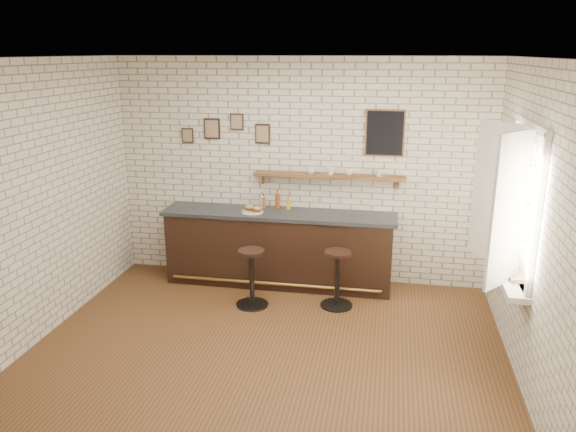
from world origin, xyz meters
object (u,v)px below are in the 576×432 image
shelf_cup_a (311,170)px  shelf_cup_c (349,172)px  sandwich_plate (253,212)px  shelf_cup_b (331,171)px  ciabatta_sandwich (253,209)px  book_lower (509,279)px  book_upper (509,276)px  condiment_bottle_yellow (288,204)px  bar_stool_right (337,277)px  bar_counter (279,248)px  bitters_bottle_brown (264,202)px  bar_stool_left (252,276)px  bitters_bottle_white (262,201)px  bitters_bottle_amber (277,201)px  shelf_cup_d (379,173)px

shelf_cup_a → shelf_cup_c: bearing=-14.2°
sandwich_plate → shelf_cup_b: 1.16m
ciabatta_sandwich → book_lower: (2.94, -1.57, -0.12)m
book_upper → shelf_cup_b: bearing=133.8°
condiment_bottle_yellow → sandwich_plate: bearing=-150.1°
bar_stool_right → shelf_cup_a: 1.47m
bar_counter → bitters_bottle_brown: bearing=144.8°
bar_counter → shelf_cup_b: (0.65, 0.20, 1.04)m
bar_stool_left → shelf_cup_a: 1.61m
condiment_bottle_yellow → bar_stool_left: bearing=-107.3°
bitters_bottle_white → shelf_cup_c: size_ratio=1.91×
bitters_bottle_white → condiment_bottle_yellow: 0.36m
bar_stool_left → sandwich_plate: bearing=102.2°
bitters_bottle_brown → condiment_bottle_yellow: 0.34m
bar_stool_right → book_lower: 2.13m
book_upper → bar_stool_right: bearing=146.3°
bar_stool_right → shelf_cup_a: shelf_cup_a is taller
bar_counter → shelf_cup_b: bearing=17.1°
shelf_cup_b → book_upper: 2.73m
bar_counter → bitters_bottle_white: bearing=146.8°
bitters_bottle_amber → bar_stool_left: size_ratio=0.36×
shelf_cup_a → book_lower: shelf_cup_a is taller
ciabatta_sandwich → book_lower: ciabatta_sandwich is taller
sandwich_plate → condiment_bottle_yellow: size_ratio=1.57×
bitters_bottle_amber → shelf_cup_c: size_ratio=2.32×
bar_stool_left → bar_stool_right: (1.04, 0.17, -0.00)m
bitters_bottle_brown → bar_stool_right: size_ratio=0.27×
bitters_bottle_brown → shelf_cup_c: shelf_cup_c is taller
ciabatta_sandwich → bitters_bottle_brown: size_ratio=1.32×
bitters_bottle_white → bar_stool_left: (0.07, -0.93, -0.71)m
bar_stool_left → shelf_cup_b: 1.72m
shelf_cup_d → bitters_bottle_white: bearing=156.8°
ciabatta_sandwich → shelf_cup_d: bearing=9.8°
shelf_cup_b → shelf_cup_d: (0.62, 0.00, -0.01)m
book_upper → bar_stool_left: bearing=159.6°
shelf_cup_d → shelf_cup_b: bearing=155.8°
ciabatta_sandwich → shelf_cup_d: 1.70m
bitters_bottle_white → bitters_bottle_amber: size_ratio=0.82×
book_upper → shelf_cup_a: bearing=137.3°
ciabatta_sandwich → bitters_bottle_brown: bitters_bottle_brown is taller
bitters_bottle_brown → bar_stool_left: bitters_bottle_brown is taller
book_lower → book_upper: 0.04m
bitters_bottle_brown → bar_stool_right: bearing=-34.6°
bar_stool_right → shelf_cup_a: (-0.45, 0.78, 1.16)m
bar_counter → bitters_bottle_white: (-0.27, 0.17, 0.59)m
bitters_bottle_amber → shelf_cup_c: bearing=1.6°
bitters_bottle_amber → book_lower: bitters_bottle_amber is taller
shelf_cup_c → book_lower: (1.71, -1.85, -0.60)m
bitters_bottle_amber → book_upper: (2.66, -1.79, -0.16)m
sandwich_plate → ciabatta_sandwich: bearing=0.0°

